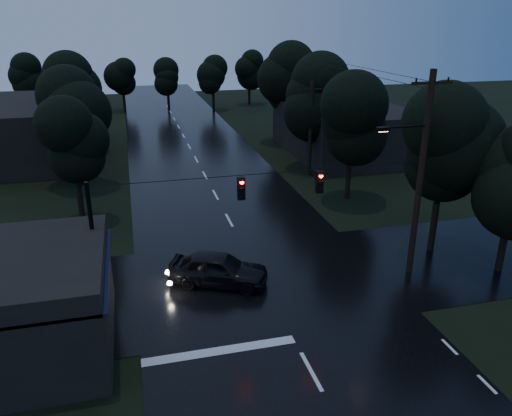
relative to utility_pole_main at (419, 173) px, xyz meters
name	(u,v)px	position (x,y,z in m)	size (l,w,h in m)	color
main_road	(205,175)	(-7.41, 19.00, -5.26)	(12.00, 120.00, 0.02)	black
cross_street	(262,280)	(-7.41, 1.00, -5.26)	(60.00, 9.00, 0.02)	black
building_far_right	(345,130)	(6.59, 23.00, -3.06)	(10.00, 14.00, 4.40)	black
building_far_left	(36,129)	(-21.41, 29.00, -2.76)	(10.00, 16.00, 5.00)	black
utility_pole_main	(419,173)	(0.00, 0.00, 0.00)	(3.50, 0.30, 10.00)	black
utility_pole_far	(311,128)	(0.89, 17.00, -1.38)	(2.00, 0.30, 7.50)	black
anchor_pole_left	(95,250)	(-14.91, 0.00, -2.26)	(0.18, 0.18, 6.00)	black
span_signals	(280,184)	(-6.85, -0.01, -0.01)	(15.00, 0.37, 1.12)	black
tree_corner_near	(445,144)	(2.59, 2.00, 0.74)	(4.48, 4.48, 9.44)	black
tree_left_a	(72,141)	(-16.41, 11.00, -0.02)	(3.92, 3.92, 8.26)	black
tree_left_b	(72,112)	(-17.01, 19.00, 0.36)	(4.20, 4.20, 8.85)	black
tree_left_c	(74,89)	(-17.61, 29.00, 0.74)	(4.48, 4.48, 9.44)	black
tree_right_a	(352,120)	(1.59, 11.00, 0.36)	(4.20, 4.20, 8.85)	black
tree_right_b	(318,97)	(2.19, 19.00, 0.74)	(4.48, 4.48, 9.44)	black
tree_right_c	(288,79)	(2.79, 29.00, 1.11)	(4.76, 4.76, 10.03)	black
car	(219,269)	(-9.50, 1.20, -4.45)	(1.90, 4.73, 1.61)	black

